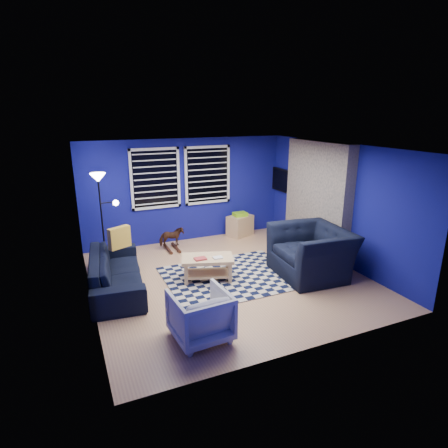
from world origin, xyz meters
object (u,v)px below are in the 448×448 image
at_px(rocking_horse, 172,237).
at_px(cabinet, 240,225).
at_px(tv, 283,181).
at_px(armchair_bent, 200,315).
at_px(coffee_table, 207,263).
at_px(floor_lamp, 100,190).
at_px(sofa, 116,272).
at_px(armchair_big, 311,252).

xyz_separation_m(rocking_horse, cabinet, (1.92, 0.31, -0.03)).
height_order(tv, cabinet, tv).
xyz_separation_m(armchair_bent, coffee_table, (0.79, 1.76, -0.03)).
height_order(coffee_table, floor_lamp, floor_lamp).
bearing_deg(sofa, tv, -64.37).
relative_size(tv, armchair_bent, 1.26).
height_order(armchair_big, floor_lamp, floor_lamp).
bearing_deg(rocking_horse, coffee_table, -172.01).
relative_size(tv, sofa, 0.45).
bearing_deg(tv, rocking_horse, -178.80).
bearing_deg(rocking_horse, cabinet, -78.23).
bearing_deg(floor_lamp, tv, 2.35).
bearing_deg(coffee_table, armchair_bent, -114.18).
bearing_deg(armchair_big, cabinet, -171.45).
xyz_separation_m(sofa, armchair_bent, (0.86, -2.09, 0.03)).
height_order(rocking_horse, cabinet, cabinet).
distance_m(armchair_big, coffee_table, 2.04).
bearing_deg(coffee_table, cabinet, 51.14).
bearing_deg(coffee_table, armchair_big, -16.76).
relative_size(sofa, cabinet, 3.03).
xyz_separation_m(tv, armchair_big, (-0.89, -2.50, -0.93)).
bearing_deg(rocking_horse, armchair_big, -136.37).
bearing_deg(coffee_table, sofa, 168.78).
bearing_deg(cabinet, floor_lamp, 165.26).
bearing_deg(sofa, cabinet, -55.39).
relative_size(rocking_horse, coffee_table, 0.51).
xyz_separation_m(tv, cabinet, (-1.10, 0.25, -1.13)).
height_order(tv, floor_lamp, floor_lamp).
height_order(armchair_bent, cabinet, armchair_bent).
distance_m(armchair_bent, cabinet, 4.66).
xyz_separation_m(armchair_big, floor_lamp, (-3.61, 2.31, 1.09)).
distance_m(rocking_horse, cabinet, 1.94).
xyz_separation_m(tv, coffee_table, (-2.84, -1.91, -1.07)).
bearing_deg(armchair_big, coffee_table, -102.52).
distance_m(sofa, coffee_table, 1.68).
xyz_separation_m(sofa, floor_lamp, (-0.01, 1.40, 1.24)).
distance_m(coffee_table, floor_lamp, 2.69).
xyz_separation_m(coffee_table, cabinet, (1.74, 2.16, -0.06)).
height_order(sofa, cabinet, sofa).
bearing_deg(sofa, floor_lamp, 6.72).
bearing_deg(tv, sofa, -160.56).
distance_m(armchair_bent, rocking_horse, 3.66).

